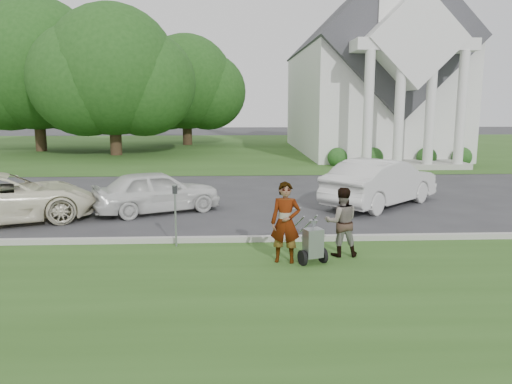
{
  "coord_description": "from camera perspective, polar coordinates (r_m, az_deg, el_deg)",
  "views": [
    {
      "loc": [
        -0.26,
        -11.45,
        3.42
      ],
      "look_at": [
        0.27,
        0.0,
        1.37
      ],
      "focal_mm": 35.0,
      "sensor_mm": 36.0,
      "label": 1
    }
  ],
  "objects": [
    {
      "name": "person_right",
      "position": [
        11.34,
        9.73,
        -3.45
      ],
      "size": [
        0.76,
        0.6,
        1.56
      ],
      "primitive_type": "imported",
      "rotation": [
        0.0,
        0.0,
        3.14
      ],
      "color": "#999999",
      "rests_on": "ground"
    },
    {
      "name": "church_lawn",
      "position": [
        38.6,
        -2.26,
        5.07
      ],
      "size": [
        80.0,
        30.0,
        0.01
      ],
      "primitive_type": "cube",
      "color": "#2D4F1B",
      "rests_on": "ground"
    },
    {
      "name": "parking_meter_near",
      "position": [
        12.01,
        -9.21,
        -1.81
      ],
      "size": [
        0.11,
        0.1,
        1.52
      ],
      "color": "gray",
      "rests_on": "ground"
    },
    {
      "name": "tree_far",
      "position": [
        39.01,
        -23.9,
        12.65
      ],
      "size": [
        11.64,
        9.2,
        10.73
      ],
      "color": "#332316",
      "rests_on": "ground"
    },
    {
      "name": "striping_cart",
      "position": [
        10.78,
        6.5,
        -5.89
      ],
      "size": [
        0.81,
        1.21,
        1.05
      ],
      "rotation": [
        0.0,
        0.0,
        0.33
      ],
      "color": "black",
      "rests_on": "ground"
    },
    {
      "name": "car_a",
      "position": [
        16.13,
        -26.99,
        -0.58
      ],
      "size": [
        5.73,
        4.2,
        1.45
      ],
      "primitive_type": "imported",
      "rotation": [
        0.0,
        0.0,
        1.96
      ],
      "color": "#F1ECCD",
      "rests_on": "ground"
    },
    {
      "name": "curb",
      "position": [
        12.46,
        -1.38,
        -5.42
      ],
      "size": [
        80.0,
        0.18,
        0.15
      ],
      "primitive_type": "cube",
      "color": "#9E9E93",
      "rests_on": "ground"
    },
    {
      "name": "person_left",
      "position": [
        10.72,
        3.39,
        -3.58
      ],
      "size": [
        0.71,
        0.54,
        1.75
      ],
      "primitive_type": "imported",
      "rotation": [
        0.0,
        0.0,
        -0.21
      ],
      "color": "#999999",
      "rests_on": "ground"
    },
    {
      "name": "ground",
      "position": [
        11.95,
        -1.31,
        -6.47
      ],
      "size": [
        120.0,
        120.0,
        0.0
      ],
      "primitive_type": "plane",
      "color": "#333335",
      "rests_on": "ground"
    },
    {
      "name": "tree_left",
      "position": [
        34.36,
        -16.08,
        12.59
      ],
      "size": [
        10.63,
        8.4,
        9.71
      ],
      "color": "#332316",
      "rests_on": "ground"
    },
    {
      "name": "car_b",
      "position": [
        16.01,
        -11.26,
        0.08
      ],
      "size": [
        4.25,
        3.09,
        1.35
      ],
      "primitive_type": "imported",
      "rotation": [
        0.0,
        0.0,
        2.0
      ],
      "color": "silver",
      "rests_on": "ground"
    },
    {
      "name": "church",
      "position": [
        35.87,
        12.7,
        13.94
      ],
      "size": [
        9.19,
        19.0,
        24.1
      ],
      "color": "white",
      "rests_on": "ground"
    },
    {
      "name": "tree_back",
      "position": [
        41.63,
        -7.99,
        11.86
      ],
      "size": [
        9.61,
        7.6,
        8.89
      ],
      "color": "#332316",
      "rests_on": "ground"
    },
    {
      "name": "grass_strip",
      "position": [
        9.11,
        -0.86,
        -11.84
      ],
      "size": [
        80.0,
        7.0,
        0.01
      ],
      "primitive_type": "cube",
      "color": "#2D4F1B",
      "rests_on": "ground"
    },
    {
      "name": "car_d",
      "position": [
        17.26,
        14.09,
        1.09
      ],
      "size": [
        4.69,
        4.48,
        1.58
      ],
      "primitive_type": "imported",
      "rotation": [
        0.0,
        0.0,
        2.31
      ],
      "color": "silver",
      "rests_on": "ground"
    }
  ]
}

